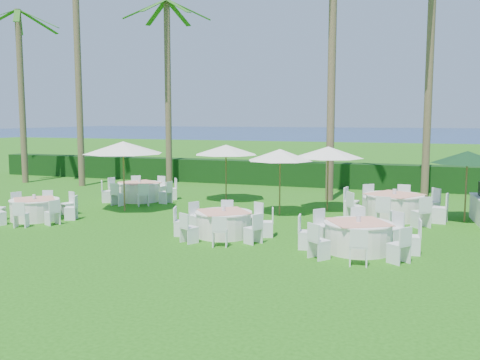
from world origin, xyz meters
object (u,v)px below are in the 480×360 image
at_px(umbrella_a, 123,148).
at_px(umbrella_b, 280,155).
at_px(banquet_table_c, 358,236).
at_px(banquet_table_d, 140,191).
at_px(banquet_table_f, 394,206).
at_px(banquet_table_b, 224,223).
at_px(banquet_table_a, 35,209).
at_px(umbrella_d, 328,152).
at_px(umbrella_green, 467,157).
at_px(umbrella_c, 226,150).

height_order(umbrella_a, umbrella_b, umbrella_a).
xyz_separation_m(banquet_table_c, banquet_table_d, (-9.48, 5.49, -0.00)).
distance_m(banquet_table_d, banquet_table_f, 10.11).
bearing_deg(banquet_table_b, umbrella_b, 80.09).
bearing_deg(umbrella_b, umbrella_a, -169.01).
xyz_separation_m(umbrella_a, umbrella_b, (5.58, 1.08, -0.21)).
height_order(banquet_table_a, banquet_table_c, banquet_table_c).
bearing_deg(banquet_table_f, banquet_table_a, -160.07).
xyz_separation_m(banquet_table_d, umbrella_a, (0.68, -2.28, 1.92)).
relative_size(umbrella_a, umbrella_d, 1.14).
xyz_separation_m(banquet_table_a, banquet_table_b, (6.85, -0.21, 0.01)).
xyz_separation_m(banquet_table_d, umbrella_green, (12.31, -0.40, 1.72)).
height_order(banquet_table_a, umbrella_d, umbrella_d).
bearing_deg(umbrella_green, banquet_table_f, -173.78).
xyz_separation_m(banquet_table_a, umbrella_d, (8.93, 4.97, 1.78)).
bearing_deg(umbrella_b, umbrella_green, 7.47).
relative_size(umbrella_c, umbrella_d, 1.02).
bearing_deg(umbrella_c, banquet_table_f, -14.68).
xyz_separation_m(banquet_table_f, umbrella_d, (-2.41, 0.86, 1.70)).
xyz_separation_m(banquet_table_c, umbrella_d, (-1.79, 5.71, 1.75)).
xyz_separation_m(umbrella_b, umbrella_d, (1.43, 1.41, 0.04)).
bearing_deg(banquet_table_a, umbrella_a, 52.13).
bearing_deg(banquet_table_b, umbrella_a, 151.36).
xyz_separation_m(banquet_table_a, umbrella_green, (13.56, 4.35, 1.76)).
xyz_separation_m(banquet_table_c, banquet_table_f, (0.61, 4.85, 0.04)).
bearing_deg(banquet_table_c, umbrella_d, 107.44).
height_order(banquet_table_c, banquet_table_d, banquet_table_c).
height_order(banquet_table_c, umbrella_a, umbrella_a).
height_order(banquet_table_d, umbrella_c, umbrella_c).
relative_size(banquet_table_d, umbrella_b, 1.32).
xyz_separation_m(banquet_table_b, umbrella_b, (0.66, 3.77, 1.73)).
relative_size(banquet_table_f, umbrella_b, 1.47).
xyz_separation_m(banquet_table_f, umbrella_green, (2.22, 0.24, 1.68)).
distance_m(banquet_table_c, umbrella_a, 9.56).
bearing_deg(umbrella_d, umbrella_c, 168.22).
relative_size(banquet_table_f, umbrella_a, 1.17).
bearing_deg(banquet_table_c, umbrella_b, 126.86).
bearing_deg(banquet_table_b, banquet_table_d, 138.42).
distance_m(banquet_table_f, umbrella_a, 9.74).
relative_size(banquet_table_a, umbrella_b, 1.18).
distance_m(banquet_table_a, banquet_table_b, 6.85).
bearing_deg(umbrella_d, banquet_table_b, -111.95).
relative_size(banquet_table_d, umbrella_d, 1.20).
bearing_deg(banquet_table_d, banquet_table_f, -3.65).
height_order(banquet_table_a, umbrella_a, umbrella_a).
distance_m(banquet_table_b, banquet_table_f, 6.23).
distance_m(banquet_table_c, umbrella_d, 6.24).
height_order(banquet_table_b, umbrella_green, umbrella_green).
relative_size(umbrella_a, umbrella_green, 1.25).
distance_m(umbrella_a, umbrella_d, 7.44).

